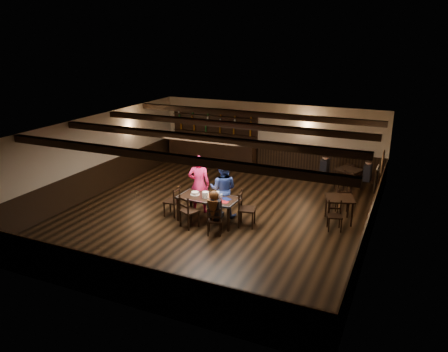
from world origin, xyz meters
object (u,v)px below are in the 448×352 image
at_px(chair_near_left, 187,209).
at_px(chair_near_right, 214,219).
at_px(woman_pink, 199,184).
at_px(dining_table, 209,199).
at_px(bar_counter, 213,148).
at_px(man_blue, 223,189).
at_px(cake, 195,193).

height_order(chair_near_left, chair_near_right, chair_near_left).
distance_m(chair_near_left, woman_pink, 1.24).
bearing_deg(dining_table, bar_counter, 114.29).
xyz_separation_m(woman_pink, man_blue, (0.80, 0.02, -0.05)).
bearing_deg(man_blue, chair_near_right, 95.37).
bearing_deg(chair_near_right, chair_near_left, 171.71).
bearing_deg(cake, bar_counter, 110.13).
distance_m(man_blue, bar_counter, 5.38).
height_order(chair_near_left, bar_counter, bar_counter).
bearing_deg(chair_near_left, dining_table, 60.85).
bearing_deg(chair_near_left, woman_pink, 100.41).
height_order(woman_pink, man_blue, woman_pink).
distance_m(chair_near_left, cake, 0.72).
height_order(chair_near_left, man_blue, man_blue).
bearing_deg(man_blue, woman_pink, -7.57).
xyz_separation_m(dining_table, bar_counter, (-2.37, 5.26, 0.04)).
relative_size(chair_near_right, woman_pink, 0.46).
xyz_separation_m(chair_near_left, chair_near_right, (0.92, -0.13, -0.09)).
bearing_deg(woman_pink, cake, 83.59).
bearing_deg(chair_near_right, man_blue, 104.24).
bearing_deg(dining_table, woman_pink, 137.87).
relative_size(chair_near_left, bar_counter, 0.25).
bearing_deg(bar_counter, woman_pink, -69.25).
height_order(chair_near_right, bar_counter, bar_counter).
xyz_separation_m(chair_near_right, bar_counter, (-2.93, 6.04, 0.25)).
bearing_deg(chair_near_left, chair_near_right, -8.29).
height_order(chair_near_right, woman_pink, woman_pink).
relative_size(chair_near_left, man_blue, 0.57).
relative_size(man_blue, cake, 6.22).
relative_size(man_blue, bar_counter, 0.43).
bearing_deg(cake, chair_near_left, -82.25).
relative_size(chair_near_right, bar_counter, 0.21).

